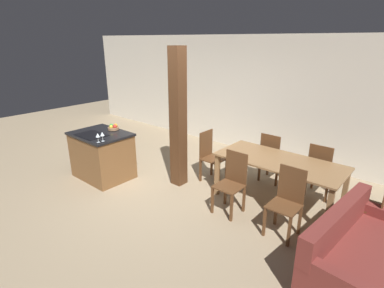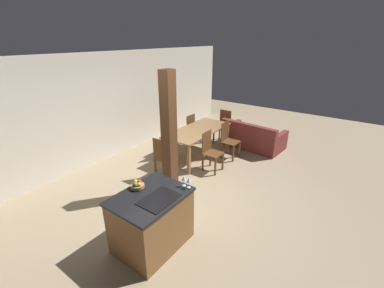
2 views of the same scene
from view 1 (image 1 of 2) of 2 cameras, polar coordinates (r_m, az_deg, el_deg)
ground_plane at (r=5.59m, az=-6.08°, el=-8.40°), size 16.00×16.00×0.00m
wall_back at (r=7.30m, az=10.14°, el=9.25°), size 11.20×0.08×2.70m
kitchen_island at (r=6.10m, az=-16.70°, el=-2.02°), size 1.11×0.84×0.91m
fruit_bowl at (r=6.07m, az=-14.75°, el=3.08°), size 0.21×0.21×0.11m
wine_glass_near at (r=5.36m, az=-17.53°, el=1.58°), size 0.07×0.07×0.17m
wine_glass_middle at (r=5.40m, az=-16.73°, el=1.80°), size 0.07×0.07×0.17m
dining_table at (r=5.00m, az=16.23°, el=-3.98°), size 1.99×0.90×0.78m
dining_chair_near_left at (r=4.72m, az=7.58°, el=-7.12°), size 0.40×0.40×0.97m
dining_chair_near_right at (r=4.37m, az=17.59°, el=-10.27°), size 0.40×0.40×0.97m
dining_chair_far_left at (r=5.81m, az=14.91°, el=-2.43°), size 0.40×0.40×0.97m
dining_chair_far_right at (r=5.52m, az=23.25°, el=-4.57°), size 0.40×0.40×0.97m
dining_chair_head_end at (r=5.71m, az=3.55°, el=-2.17°), size 0.40×0.40×0.97m
dining_chair_foot_end at (r=4.76m, az=31.31°, el=-9.78°), size 0.40×0.40×0.97m
couch at (r=4.07m, az=30.03°, el=-18.52°), size 1.08×1.78×0.79m
timber_post at (r=5.33m, az=-2.66°, el=4.70°), size 0.23×0.23×2.50m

